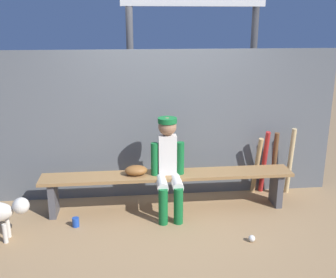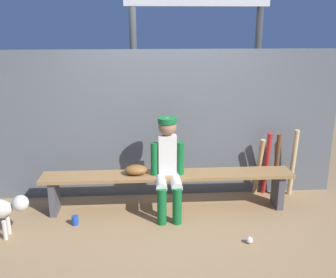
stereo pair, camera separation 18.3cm
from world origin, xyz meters
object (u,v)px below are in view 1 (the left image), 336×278
at_px(bat_wood_tan, 257,166).
at_px(bat_wood_natural, 290,161).
at_px(player_seated, 168,164).
at_px(dugout_bench, 168,181).
at_px(baseball_glove, 136,170).
at_px(cup_on_bench, 165,169).
at_px(baseball, 252,238).
at_px(cup_on_ground, 76,222).
at_px(bat_wood_dark, 274,163).
at_px(bat_aluminum_red, 264,162).

bearing_deg(bat_wood_tan, bat_wood_natural, -1.49).
distance_m(player_seated, bat_wood_natural, 1.79).
xyz_separation_m(dugout_bench, baseball_glove, (-0.40, 0.00, 0.16)).
bearing_deg(player_seated, baseball_glove, 163.66).
height_order(dugout_bench, cup_on_bench, cup_on_bench).
xyz_separation_m(dugout_bench, bat_wood_tan, (1.25, 0.33, 0.03)).
bearing_deg(dugout_bench, baseball, -46.87).
xyz_separation_m(bat_wood_tan, bat_wood_natural, (0.47, -0.01, 0.05)).
bearing_deg(dugout_bench, cup_on_ground, -163.29).
distance_m(player_seated, baseball_glove, 0.42).
xyz_separation_m(bat_wood_natural, cup_on_bench, (-1.75, -0.28, 0.07)).
distance_m(bat_wood_dark, cup_on_ground, 2.73).
height_order(bat_wood_tan, cup_on_ground, bat_wood_tan).
distance_m(bat_aluminum_red, bat_wood_dark, 0.14).
relative_size(player_seated, bat_aluminum_red, 1.30).
height_order(baseball, cup_on_ground, cup_on_ground).
xyz_separation_m(bat_wood_dark, cup_on_ground, (-2.61, -0.67, -0.39)).
bearing_deg(baseball_glove, bat_wood_dark, 9.91).
xyz_separation_m(bat_aluminum_red, cup_on_ground, (-2.48, -0.67, -0.41)).
bearing_deg(cup_on_bench, bat_aluminum_red, 12.26).
xyz_separation_m(player_seated, bat_wood_tan, (1.26, 0.44, -0.24)).
height_order(bat_wood_dark, baseball, bat_wood_dark).
distance_m(baseball_glove, cup_on_bench, 0.36).
height_order(bat_wood_tan, bat_wood_natural, bat_wood_natural).
bearing_deg(bat_aluminum_red, bat_wood_natural, -3.22).
relative_size(bat_wood_tan, cup_on_ground, 7.64).
distance_m(bat_aluminum_red, bat_wood_natural, 0.36).
height_order(baseball_glove, bat_aluminum_red, bat_aluminum_red).
distance_m(player_seated, bat_aluminum_red, 1.45).
xyz_separation_m(bat_aluminum_red, baseball, (-0.53, -1.22, -0.42)).
height_order(bat_aluminum_red, cup_on_ground, bat_aluminum_red).
xyz_separation_m(bat_aluminum_red, cup_on_bench, (-1.40, -0.30, 0.08)).
bearing_deg(cup_on_bench, bat_wood_tan, 12.89).
bearing_deg(baseball, cup_on_bench, 133.38).
distance_m(player_seated, cup_on_bench, 0.19).
bearing_deg(bat_wood_dark, bat_wood_tan, -179.69).
xyz_separation_m(bat_wood_tan, baseball, (-0.43, -1.21, -0.38)).
xyz_separation_m(cup_on_ground, cup_on_bench, (1.08, 0.37, 0.48)).
relative_size(cup_on_ground, cup_on_bench, 1.00).
distance_m(bat_wood_natural, cup_on_ground, 2.94).
relative_size(dugout_bench, cup_on_bench, 28.48).
relative_size(bat_aluminum_red, cup_on_ground, 8.42).
xyz_separation_m(bat_wood_natural, cup_on_ground, (-2.84, -0.65, -0.42)).
distance_m(bat_wood_tan, cup_on_bench, 1.33).
distance_m(bat_wood_tan, baseball, 1.34).
relative_size(dugout_bench, bat_aluminum_red, 3.38).
relative_size(bat_wood_dark, cup_on_ground, 8.03).
distance_m(bat_wood_tan, bat_aluminum_red, 0.11).
bearing_deg(baseball_glove, baseball, -35.78).
height_order(dugout_bench, bat_wood_tan, bat_wood_tan).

